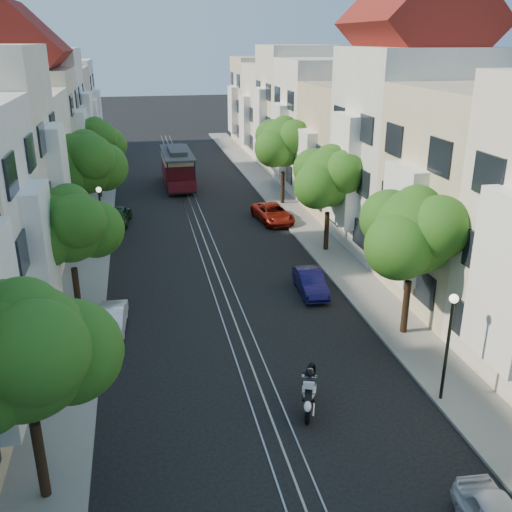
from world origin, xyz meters
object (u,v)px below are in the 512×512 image
tree_w_b (70,227)px  tree_w_a (25,355)px  lamp_east (449,332)px  cable_car (178,166)px  parked_car_e_far (273,213)px  lamp_west (101,211)px  tree_w_c (86,164)px  parked_car_w_mid (112,317)px  parked_car_w_far (118,215)px  tree_w_d (96,143)px  parked_car_e_mid (310,282)px  sportbike_rider (309,389)px  tree_e_d (284,143)px  tree_e_b (415,234)px  tree_e_c (330,179)px

tree_w_b → tree_w_a: bearing=-90.0°
lamp_east → cable_car: 35.35m
parked_car_e_far → lamp_west: bearing=-165.7°
tree_w_b → tree_w_c: (0.00, 11.00, 0.67)m
tree_w_a → tree_w_c: tree_w_c is taller
lamp_west → parked_car_w_mid: (0.70, -9.81, -2.26)m
cable_car → parked_car_w_mid: cable_car is taller
parked_car_w_far → lamp_west: bearing=90.9°
lamp_west → parked_car_e_far: bearing=21.6°
parked_car_e_far → tree_w_c: bearing=-179.8°
tree_w_c → tree_w_a: bearing=-90.0°
tree_w_d → parked_car_e_mid: 25.04m
lamp_east → lamp_west: same height
lamp_east → parked_car_e_mid: 10.54m
sportbike_rider → parked_car_w_mid: bearing=151.8°
tree_e_d → lamp_west: (-13.56, -8.98, -2.02)m
tree_e_d → parked_car_e_far: (-1.90, -4.36, -4.24)m
lamp_west → cable_car: bearing=70.8°
tree_w_d → lamp_east: (13.44, -31.98, -1.75)m
tree_w_a → parked_car_w_far: 26.62m
parked_car_w_mid → tree_w_b: bearing=-45.6°
tree_e_b → tree_w_b: 15.25m
tree_w_a → parked_car_w_mid: 11.14m
tree_w_d → parked_car_w_mid: 24.17m
tree_e_c → lamp_west: 13.82m
tree_w_c → parked_car_w_far: 5.68m
tree_e_b → tree_e_c: tree_e_b is taller
tree_e_d → sportbike_rider: size_ratio=3.04×
tree_w_c → lamp_west: 3.81m
parked_car_e_far → parked_car_w_mid: size_ratio=1.29×
tree_w_c → lamp_east: bearing=-57.4°
tree_e_c → tree_e_d: bearing=90.0°
tree_w_b → lamp_east: 16.81m
lamp_west → tree_e_c: bearing=-8.5°
sportbike_rider → cable_car: 34.26m
tree_w_d → lamp_east: bearing=-67.2°
tree_w_b → parked_car_e_far: 18.17m
tree_e_b → parked_car_w_far: bearing=123.7°
tree_e_b → tree_w_c: 21.53m
tree_w_b → tree_w_d: (0.00, 22.00, 0.20)m
tree_e_d → lamp_east: (-0.96, -26.98, -2.02)m
tree_w_b → parked_car_w_mid: bearing=-49.2°
sportbike_rider → parked_car_w_mid: 10.43m
cable_car → tree_w_a: bearing=-100.9°
tree_w_a → parked_car_e_far: (12.50, 24.64, -4.10)m
tree_e_c → lamp_west: tree_e_c is taller
lamp_west → parked_car_w_far: 6.64m
cable_car → parked_car_w_far: (-5.10, -10.44, -1.17)m
parked_car_e_far → parked_car_w_mid: (-10.96, -14.42, -0.05)m
tree_w_c → cable_car: tree_w_c is taller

